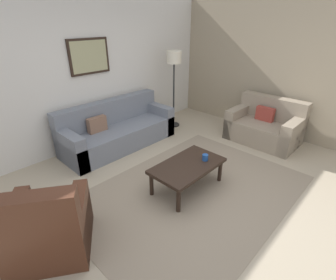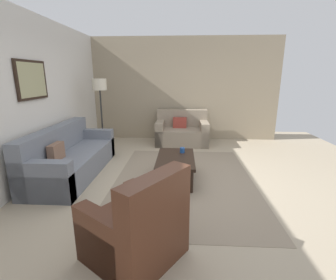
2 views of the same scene
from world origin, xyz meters
name	(u,v)px [view 1 (image 1 of 2)]	position (x,y,z in m)	size (l,w,h in m)	color
ground_plane	(193,192)	(0.00, 0.00, 0.00)	(8.00, 8.00, 0.00)	tan
rear_partition	(88,73)	(0.00, 2.60, 1.40)	(6.00, 0.12, 2.80)	silver
stone_feature_panel	(289,69)	(3.00, 0.00, 1.40)	(0.12, 5.20, 2.80)	gray
area_rug	(193,192)	(0.00, 0.00, 0.00)	(3.34, 2.37, 0.01)	gray
couch_main	(117,130)	(0.18, 2.12, 0.30)	(2.28, 0.86, 0.88)	slate
couch_loveseat	(265,127)	(2.45, 0.04, 0.30)	(0.89, 1.36, 0.88)	gray
armchair_leather	(48,232)	(-1.90, 0.45, 0.31)	(1.11, 1.11, 0.95)	#4C2819
coffee_table	(188,167)	(0.04, 0.15, 0.36)	(1.10, 0.64, 0.41)	black
cup	(205,157)	(0.30, 0.03, 0.46)	(0.09, 0.09, 0.09)	#1E478C
lamp_standing	(174,65)	(1.71, 1.97, 1.41)	(0.32, 0.32, 1.71)	black
framed_artwork	(89,56)	(0.02, 2.51, 1.71)	(0.79, 0.04, 0.63)	black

